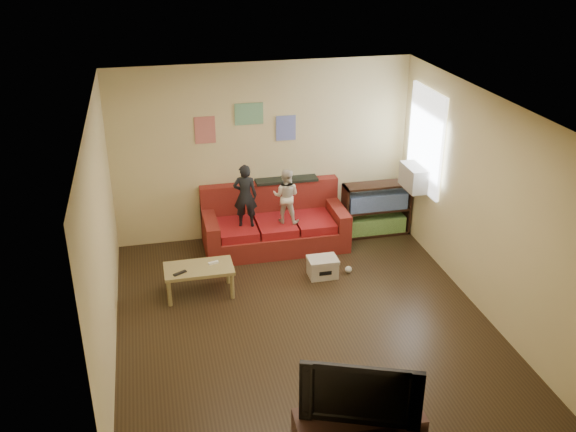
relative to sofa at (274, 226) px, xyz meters
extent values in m
cube|color=#332515|center=(-0.07, -2.07, -0.32)|extent=(4.50, 5.00, 0.01)
cube|color=white|center=(-0.07, -2.07, 2.39)|extent=(4.50, 5.00, 0.01)
cube|color=beige|center=(-0.07, 0.43, 1.04)|extent=(4.50, 0.01, 2.70)
cube|color=beige|center=(-0.07, -4.58, 1.04)|extent=(4.50, 0.01, 2.70)
cube|color=beige|center=(-2.33, -2.07, 1.04)|extent=(0.01, 5.00, 2.70)
cube|color=beige|center=(2.18, -2.07, 1.04)|extent=(0.01, 5.00, 2.70)
cube|color=maroon|center=(0.00, -0.07, -0.15)|extent=(2.12, 0.95, 0.32)
cube|color=maroon|center=(0.00, 0.31, 0.30)|extent=(2.12, 0.19, 0.58)
cube|color=maroon|center=(-0.97, -0.07, 0.14)|extent=(0.19, 0.95, 0.27)
cube|color=maroon|center=(0.96, -0.07, 0.14)|extent=(0.19, 0.95, 0.27)
cube|color=maroon|center=(-0.58, -0.15, 0.07)|extent=(0.55, 0.72, 0.13)
cube|color=maroon|center=(0.00, -0.15, 0.07)|extent=(0.55, 0.72, 0.13)
cube|color=maroon|center=(0.58, -0.15, 0.07)|extent=(0.55, 0.72, 0.13)
cube|color=black|center=(0.26, 0.31, 0.60)|extent=(0.95, 0.23, 0.04)
imported|color=black|center=(-0.45, -0.17, 0.60)|extent=(0.39, 0.30, 0.94)
imported|color=beige|center=(0.15, -0.17, 0.54)|extent=(0.49, 0.45, 0.82)
cube|color=tan|center=(-1.25, -1.20, 0.07)|extent=(0.90, 0.49, 0.04)
cylinder|color=tan|center=(-1.65, -1.40, -0.13)|extent=(0.05, 0.05, 0.36)
cylinder|color=tan|center=(-0.84, -1.40, -0.13)|extent=(0.05, 0.05, 0.36)
cylinder|color=tan|center=(-1.65, -1.00, -0.13)|extent=(0.05, 0.05, 0.36)
cylinder|color=tan|center=(-0.84, -1.00, -0.13)|extent=(0.05, 0.05, 0.36)
cube|color=black|center=(-1.50, -1.32, 0.10)|extent=(0.18, 0.13, 0.02)
cube|color=white|center=(-1.05, -1.15, 0.10)|extent=(0.14, 0.07, 0.03)
cube|color=black|center=(1.12, 0.01, 0.11)|extent=(0.03, 0.32, 0.84)
cube|color=black|center=(2.14, 0.01, 0.11)|extent=(0.03, 0.32, 0.84)
cube|color=black|center=(1.63, 0.01, -0.30)|extent=(1.05, 0.32, 0.03)
cube|color=black|center=(1.63, 0.01, 0.51)|extent=(1.05, 0.32, 0.03)
cube|color=black|center=(1.63, 0.01, 0.11)|extent=(0.99, 0.32, 0.03)
cube|color=#568C3F|center=(1.63, 0.01, -0.16)|extent=(0.93, 0.27, 0.25)
cube|color=#3F588C|center=(1.63, 0.01, 0.25)|extent=(0.93, 0.27, 0.25)
cube|color=white|center=(2.15, -0.42, 1.33)|extent=(0.04, 1.08, 1.48)
cube|color=#B7B2A3|center=(2.03, -0.42, 0.77)|extent=(0.28, 0.55, 0.35)
cube|color=#D87266|center=(-0.92, 0.41, 1.44)|extent=(0.30, 0.01, 0.40)
cube|color=#72B27F|center=(-0.27, 0.41, 1.64)|extent=(0.42, 0.01, 0.32)
cube|color=#727FCC|center=(0.28, 0.41, 1.39)|extent=(0.30, 0.01, 0.38)
cube|color=beige|center=(0.46, -1.11, -0.20)|extent=(0.39, 0.29, 0.23)
cube|color=beige|center=(0.46, -1.11, -0.06)|extent=(0.41, 0.31, 0.05)
cube|color=black|center=(0.46, -1.26, -0.19)|extent=(0.17, 0.00, 0.06)
imported|color=black|center=(-0.10, -4.32, 0.44)|extent=(1.05, 0.52, 0.62)
sphere|color=silver|center=(0.84, -1.09, -0.26)|extent=(0.12, 0.12, 0.10)
camera|label=1|loc=(-1.73, -8.57, 4.18)|focal=40.00mm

